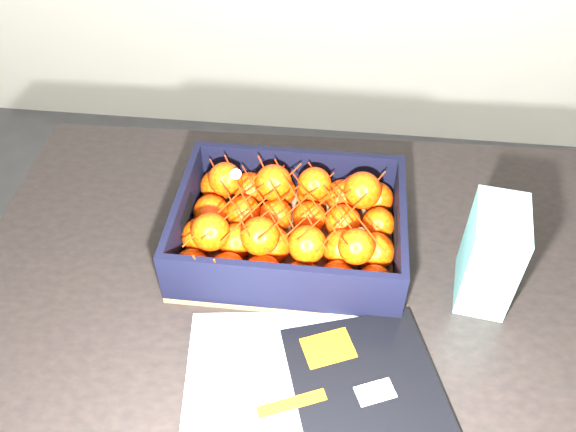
# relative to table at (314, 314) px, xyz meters

# --- Properties ---
(room_shell) EXTENTS (3.54, 3.54, 2.50)m
(room_shell) POSITION_rel_table_xyz_m (0.13, -0.32, 0.60)
(room_shell) COLOR beige
(room_shell) RESTS_ON ground
(table) EXTENTS (1.23, 0.84, 0.75)m
(table) POSITION_rel_table_xyz_m (0.00, 0.00, 0.00)
(table) COLOR black
(table) RESTS_ON ground
(magazine_stack) EXTENTS (0.43, 0.33, 0.02)m
(magazine_stack) POSITION_rel_table_xyz_m (0.02, -0.22, 0.11)
(magazine_stack) COLOR silver
(magazine_stack) RESTS_ON table
(produce_crate) EXTENTS (0.39, 0.29, 0.11)m
(produce_crate) POSITION_rel_table_xyz_m (-0.05, 0.07, 0.13)
(produce_crate) COLOR brown
(produce_crate) RESTS_ON table
(clementine_heap) EXTENTS (0.37, 0.28, 0.12)m
(clementine_heap) POSITION_rel_table_xyz_m (-0.06, 0.07, 0.15)
(clementine_heap) COLOR red
(clementine_heap) RESTS_ON produce_crate
(mesh_net) EXTENTS (0.32, 0.26, 0.09)m
(mesh_net) POSITION_rel_table_xyz_m (-0.06, 0.06, 0.21)
(mesh_net) COLOR #B42306
(mesh_net) RESTS_ON clementine_heap
(retail_carton) EXTENTS (0.09, 0.13, 0.18)m
(retail_carton) POSITION_rel_table_xyz_m (0.27, 0.01, 0.19)
(retail_carton) COLOR white
(retail_carton) RESTS_ON table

